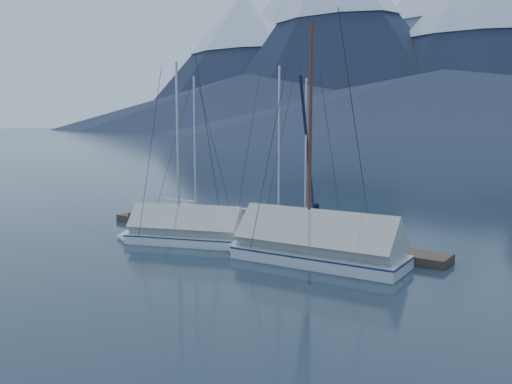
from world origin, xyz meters
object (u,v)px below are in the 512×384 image
sailboat_open_mid (288,228)px  person (317,220)px  sailboat_covered_far (177,233)px  sailboat_covered_near (305,248)px  sailboat_open_left (202,217)px  sailboat_open_right (313,232)px

sailboat_open_mid → person: bearing=-33.5°
sailboat_covered_far → sailboat_covered_near: bearing=3.8°
sailboat_open_left → sailboat_covered_far: size_ratio=0.99×
sailboat_open_right → sailboat_covered_far: size_ratio=0.93×
sailboat_covered_near → sailboat_covered_far: 6.49m
sailboat_open_left → sailboat_open_mid: sailboat_open_mid is taller
sailboat_open_mid → sailboat_covered_far: size_ratio=1.01×
sailboat_open_left → sailboat_covered_far: 5.86m
sailboat_open_mid → sailboat_covered_far: bearing=-119.2°
sailboat_open_right → sailboat_covered_far: sailboat_covered_far is taller
sailboat_covered_far → sailboat_open_right: bearing=49.9°
sailboat_open_mid → sailboat_open_right: (1.45, 0.02, -0.01)m
sailboat_covered_near → sailboat_covered_far: size_ratio=1.14×
sailboat_covered_far → person: (5.42, 3.33, 0.67)m
sailboat_open_left → sailboat_open_mid: (5.70, -0.04, 0.00)m
sailboat_open_left → sailboat_covered_far: sailboat_covered_far is taller
sailboat_open_right → sailboat_covered_far: (-4.27, -5.07, 0.29)m
sailboat_covered_near → sailboat_open_left: bearing=153.5°
sailboat_covered_far → person: 6.40m
sailboat_open_left → sailboat_open_mid: 5.70m
sailboat_open_mid → sailboat_covered_near: 5.90m
sailboat_open_left → sailboat_open_right: size_ratio=1.06×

